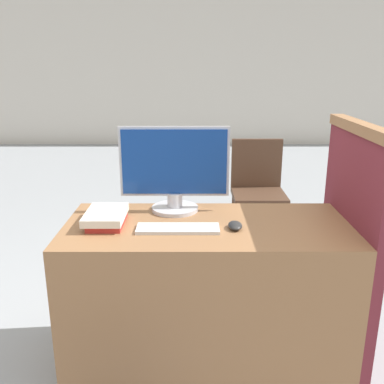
% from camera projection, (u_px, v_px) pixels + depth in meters
% --- Properties ---
extents(wall_back, '(12.00, 0.06, 2.80)m').
position_uv_depth(wall_back, '(198.00, 68.00, 7.84)').
color(wall_back, beige).
rests_on(wall_back, ground_plane).
extents(desk, '(1.36, 0.63, 0.76)m').
position_uv_depth(desk, '(208.00, 295.00, 2.14)').
color(desk, '#8C603D').
rests_on(desk, ground_plane).
extents(carrel_divider, '(0.07, 0.73, 1.23)m').
position_uv_depth(carrel_divider, '(350.00, 246.00, 2.11)').
color(carrel_divider, maroon).
rests_on(carrel_divider, ground_plane).
extents(monitor, '(0.55, 0.24, 0.44)m').
position_uv_depth(monitor, '(176.00, 170.00, 2.16)').
color(monitor, '#B7B7BC').
rests_on(monitor, desk).
extents(keyboard, '(0.38, 0.12, 0.02)m').
position_uv_depth(keyboard, '(180.00, 229.00, 1.95)').
color(keyboard, silver).
rests_on(keyboard, desk).
extents(mouse, '(0.06, 0.10, 0.03)m').
position_uv_depth(mouse, '(237.00, 226.00, 1.97)').
color(mouse, '#262626').
rests_on(mouse, desk).
extents(book_stack, '(0.18, 0.27, 0.06)m').
position_uv_depth(book_stack, '(108.00, 217.00, 2.02)').
color(book_stack, '#B72D28').
rests_on(book_stack, desk).
extents(far_chair, '(0.44, 0.44, 0.87)m').
position_uv_depth(far_chair, '(259.00, 185.00, 3.68)').
color(far_chair, '#4C3323').
rests_on(far_chair, ground_plane).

